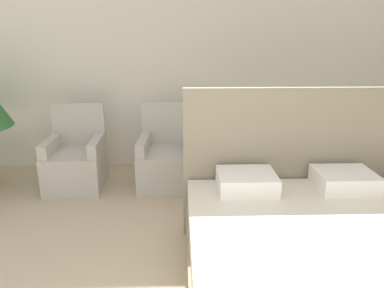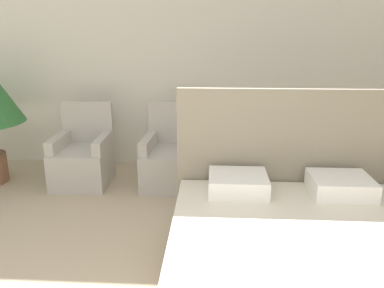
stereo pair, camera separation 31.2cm
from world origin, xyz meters
The scene contains 4 objects.
wall_back centered at (0.00, 4.11, 1.45)m, with size 10.00×0.06×2.90m.
bed centered at (0.99, 1.24, 0.29)m, with size 1.76×2.24×1.29m.
armchair_near_window_left centered at (-1.10, 3.35, 0.28)m, with size 0.63×0.68×0.92m.
armchair_near_window_right centered at (-0.07, 3.35, 0.28)m, with size 0.64×0.69×0.92m.
Camera 1 is at (0.09, -0.70, 1.72)m, focal length 35.00 mm.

